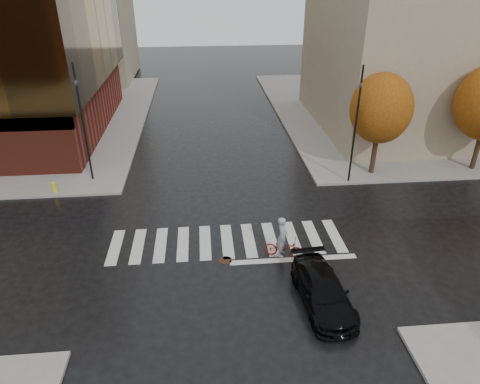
{
  "coord_description": "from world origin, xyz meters",
  "views": [
    {
      "loc": [
        -1.02,
        -17.23,
        12.18
      ],
      "look_at": [
        0.78,
        1.93,
        2.0
      ],
      "focal_mm": 32.0,
      "sensor_mm": 36.0,
      "label": 1
    }
  ],
  "objects_px": {
    "cyclist": "(283,244)",
    "traffic_light_nw": "(82,116)",
    "traffic_light_ne": "(356,119)",
    "fire_hydrant": "(54,186)",
    "sedan": "(323,291)"
  },
  "relations": [
    {
      "from": "fire_hydrant",
      "to": "cyclist",
      "type": "bearing_deg",
      "value": -30.9
    },
    {
      "from": "cyclist",
      "to": "fire_hydrant",
      "type": "height_order",
      "value": "cyclist"
    },
    {
      "from": "traffic_light_nw",
      "to": "fire_hydrant",
      "type": "xyz_separation_m",
      "value": [
        -1.89,
        -1.61,
        -3.77
      ]
    },
    {
      "from": "cyclist",
      "to": "fire_hydrant",
      "type": "xyz_separation_m",
      "value": [
        -12.53,
        7.5,
        -0.19
      ]
    },
    {
      "from": "traffic_light_nw",
      "to": "fire_hydrant",
      "type": "relative_size",
      "value": 10.51
    },
    {
      "from": "cyclist",
      "to": "traffic_light_ne",
      "type": "distance_m",
      "value": 9.83
    },
    {
      "from": "sedan",
      "to": "cyclist",
      "type": "xyz_separation_m",
      "value": [
        -1.01,
        3.28,
        0.09
      ]
    },
    {
      "from": "sedan",
      "to": "traffic_light_nw",
      "type": "relative_size",
      "value": 0.6
    },
    {
      "from": "cyclist",
      "to": "traffic_light_nw",
      "type": "bearing_deg",
      "value": 67.15
    },
    {
      "from": "cyclist",
      "to": "traffic_light_nw",
      "type": "distance_m",
      "value": 14.46
    },
    {
      "from": "sedan",
      "to": "traffic_light_ne",
      "type": "bearing_deg",
      "value": 62.38
    },
    {
      "from": "traffic_light_ne",
      "to": "fire_hydrant",
      "type": "bearing_deg",
      "value": 3.91
    },
    {
      "from": "traffic_light_nw",
      "to": "fire_hydrant",
      "type": "height_order",
      "value": "traffic_light_nw"
    },
    {
      "from": "traffic_light_ne",
      "to": "fire_hydrant",
      "type": "xyz_separation_m",
      "value": [
        -18.1,
        0.2,
        -3.7
      ]
    },
    {
      "from": "traffic_light_ne",
      "to": "cyclist",
      "type": "bearing_deg",
      "value": 57.24
    }
  ]
}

